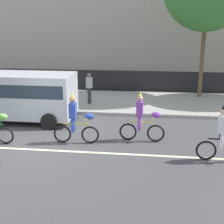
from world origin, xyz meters
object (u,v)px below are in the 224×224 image
parade_cyclist_cobalt (76,121)px  pedestrian_onlooker (89,88)px  parade_cyclist_purple (142,120)px  parked_van_silver (20,94)px

parade_cyclist_cobalt → pedestrian_onlooker: 5.38m
parade_cyclist_purple → pedestrian_onlooker: size_ratio=1.19×
parade_cyclist_purple → parked_van_silver: parked_van_silver is taller
parade_cyclist_cobalt → pedestrian_onlooker: size_ratio=1.19×
parked_van_silver → pedestrian_onlooker: 3.95m
parade_cyclist_cobalt → parade_cyclist_purple: bearing=12.1°
parade_cyclist_cobalt → parked_van_silver: 3.95m
parade_cyclist_purple → pedestrian_onlooker: parade_cyclist_purple is taller
parade_cyclist_cobalt → parked_van_silver: parked_van_silver is taller
parade_cyclist_cobalt → parked_van_silver: (-3.13, 2.37, 0.44)m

